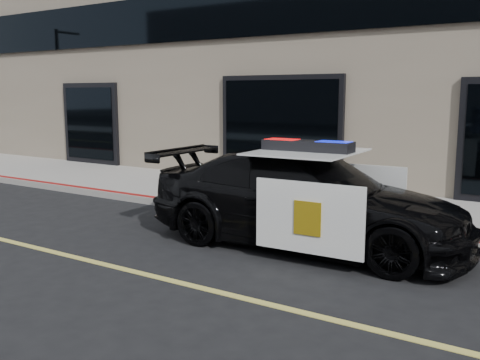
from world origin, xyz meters
The scene contains 4 objects.
ground centered at (0.00, 0.00, 0.00)m, with size 120.00×120.00×0.00m, color black.
sidewalk_n centered at (0.00, 5.25, 0.07)m, with size 60.00×3.50×0.15m, color gray.
police_car centered at (1.94, 2.45, 0.76)m, with size 2.58×5.32×1.69m.
fire_hydrant centered at (-0.24, 4.10, 0.48)m, with size 0.32×0.45×0.71m.
Camera 1 is at (5.55, -5.10, 2.40)m, focal length 40.00 mm.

